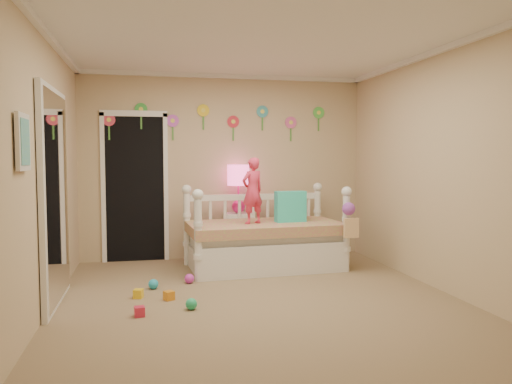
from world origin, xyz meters
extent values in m
cube|color=#7F684C|center=(0.00, 0.00, 0.00)|extent=(4.00, 4.50, 0.01)
cube|color=white|center=(0.00, 0.00, 2.60)|extent=(4.00, 4.50, 0.01)
cube|color=tan|center=(0.00, 2.25, 1.30)|extent=(4.00, 0.01, 2.60)
cube|color=tan|center=(-2.00, 0.00, 1.30)|extent=(0.01, 4.50, 2.60)
cube|color=tan|center=(2.00, 0.00, 1.30)|extent=(0.01, 4.50, 2.60)
cube|color=#25BBBA|center=(0.73, 1.39, 0.80)|extent=(0.41, 0.18, 0.40)
cube|color=#7CD641|center=(0.79, 1.59, 0.78)|extent=(0.39, 0.18, 0.36)
imported|color=#EF365B|center=(0.21, 1.32, 1.02)|extent=(0.36, 0.31, 0.83)
cube|color=white|center=(0.16, 2.07, 0.33)|extent=(0.40, 0.32, 0.65)
sphere|color=#EA1F82|center=(0.16, 2.07, 0.74)|extent=(0.19, 0.19, 0.19)
cylinder|color=#EA1F82|center=(0.16, 2.07, 0.94)|extent=(0.03, 0.03, 0.39)
cylinder|color=#FF4C97|center=(0.16, 2.07, 1.19)|extent=(0.31, 0.31, 0.29)
cube|color=black|center=(-1.25, 2.23, 1.03)|extent=(0.90, 0.04, 2.07)
cube|color=white|center=(-1.96, 0.30, 1.05)|extent=(0.07, 1.30, 2.10)
cube|color=white|center=(-1.97, -0.90, 1.55)|extent=(0.05, 0.34, 0.42)
camera|label=1|loc=(-1.08, -4.88, 1.44)|focal=35.45mm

